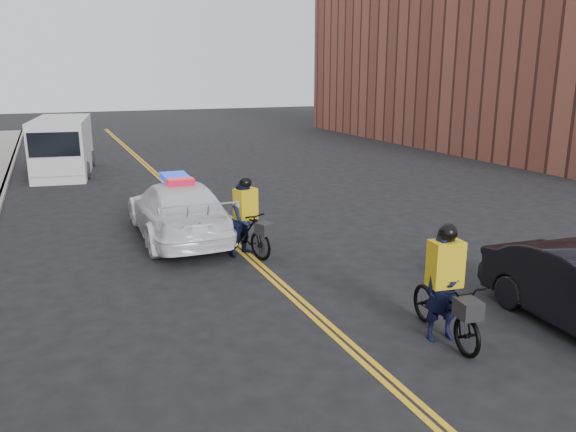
% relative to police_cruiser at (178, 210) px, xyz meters
% --- Properties ---
extents(ground, '(120.00, 120.00, 0.00)m').
position_rel_police_cruiser_xyz_m(ground, '(1.20, -5.63, -0.78)').
color(ground, black).
rests_on(ground, ground).
extents(center_line_left, '(0.10, 60.00, 0.01)m').
position_rel_police_cruiser_xyz_m(center_line_left, '(1.12, 2.37, -0.78)').
color(center_line_left, gold).
rests_on(center_line_left, ground).
extents(center_line_right, '(0.10, 60.00, 0.01)m').
position_rel_police_cruiser_xyz_m(center_line_right, '(1.28, 2.37, -0.78)').
color(center_line_right, gold).
rests_on(center_line_right, ground).
extents(building_across, '(12.00, 30.00, 11.00)m').
position_rel_police_cruiser_xyz_m(building_across, '(23.20, 12.37, 4.72)').
color(building_across, brown).
rests_on(building_across, ground).
extents(police_cruiser, '(2.26, 5.38, 1.71)m').
position_rel_police_cruiser_xyz_m(police_cruiser, '(0.00, 0.00, 0.00)').
color(police_cruiser, white).
rests_on(police_cruiser, ground).
extents(cargo_van, '(2.87, 6.06, 2.44)m').
position_rel_police_cruiser_xyz_m(cargo_van, '(-2.51, 11.79, 0.41)').
color(cargo_van, silver).
rests_on(cargo_van, ground).
extents(cyclist_near, '(0.96, 2.13, 2.02)m').
position_rel_police_cruiser_xyz_m(cyclist_near, '(2.77, -7.72, -0.08)').
color(cyclist_near, black).
rests_on(cyclist_near, ground).
extents(cyclist_far, '(1.16, 2.01, 1.96)m').
position_rel_police_cruiser_xyz_m(cyclist_far, '(1.21, -2.15, -0.01)').
color(cyclist_far, black).
rests_on(cyclist_far, ground).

